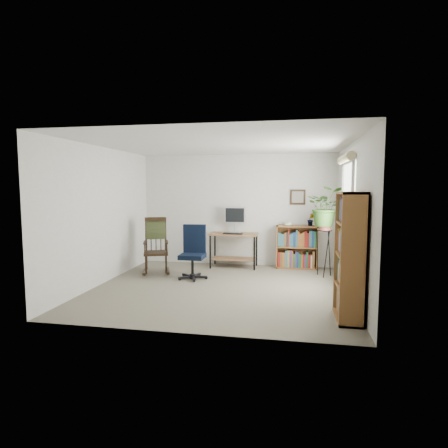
% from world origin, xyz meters
% --- Properties ---
extents(floor, '(4.20, 4.00, 0.00)m').
position_xyz_m(floor, '(0.00, 0.00, 0.00)').
color(floor, slate).
rests_on(floor, ground).
extents(ceiling, '(4.20, 4.00, 0.00)m').
position_xyz_m(ceiling, '(0.00, 0.00, 2.40)').
color(ceiling, silver).
rests_on(ceiling, ground).
extents(wall_back, '(4.20, 0.00, 2.40)m').
position_xyz_m(wall_back, '(0.00, 2.00, 1.20)').
color(wall_back, silver).
rests_on(wall_back, ground).
extents(wall_front, '(4.20, 0.00, 2.40)m').
position_xyz_m(wall_front, '(0.00, -2.00, 1.20)').
color(wall_front, silver).
rests_on(wall_front, ground).
extents(wall_left, '(0.00, 4.00, 2.40)m').
position_xyz_m(wall_left, '(-2.10, 0.00, 1.20)').
color(wall_left, silver).
rests_on(wall_left, ground).
extents(wall_right, '(0.00, 4.00, 2.40)m').
position_xyz_m(wall_right, '(2.10, 0.00, 1.20)').
color(wall_right, silver).
rests_on(wall_right, ground).
extents(window, '(0.12, 1.20, 1.50)m').
position_xyz_m(window, '(2.06, 0.30, 1.40)').
color(window, silver).
rests_on(window, wall_right).
extents(desk, '(1.00, 0.55, 0.72)m').
position_xyz_m(desk, '(-0.03, 1.70, 0.36)').
color(desk, '#926640').
rests_on(desk, floor).
extents(monitor, '(0.46, 0.16, 0.56)m').
position_xyz_m(monitor, '(-0.03, 1.84, 1.00)').
color(monitor, silver).
rests_on(monitor, desk).
extents(keyboard, '(0.40, 0.15, 0.02)m').
position_xyz_m(keyboard, '(-0.03, 1.58, 0.74)').
color(keyboard, black).
rests_on(keyboard, desk).
extents(office_chair, '(0.58, 0.58, 1.02)m').
position_xyz_m(office_chair, '(-0.62, 0.54, 0.51)').
color(office_chair, black).
rests_on(office_chair, floor).
extents(rocking_chair, '(0.87, 1.10, 1.12)m').
position_xyz_m(rocking_chair, '(-1.45, 0.85, 0.56)').
color(rocking_chair, black).
rests_on(rocking_chair, floor).
extents(low_bookshelf, '(0.85, 0.28, 0.90)m').
position_xyz_m(low_bookshelf, '(1.29, 1.82, 0.45)').
color(low_bookshelf, brown).
rests_on(low_bookshelf, floor).
extents(tall_bookshelf, '(0.31, 0.72, 1.64)m').
position_xyz_m(tall_bookshelf, '(1.92, -1.15, 0.82)').
color(tall_bookshelf, brown).
rests_on(tall_bookshelf, floor).
extents(plant_stand, '(0.34, 0.34, 1.04)m').
position_xyz_m(plant_stand, '(1.80, 1.21, 0.52)').
color(plant_stand, black).
rests_on(plant_stand, floor).
extents(spider_plant, '(1.69, 1.88, 1.46)m').
position_xyz_m(spider_plant, '(1.80, 1.21, 1.69)').
color(spider_plant, '#315D20').
rests_on(spider_plant, plant_stand).
extents(potted_plant_small, '(0.13, 0.24, 0.11)m').
position_xyz_m(potted_plant_small, '(1.57, 1.83, 0.95)').
color(potted_plant_small, '#315D20').
rests_on(potted_plant_small, low_bookshelf).
extents(framed_picture, '(0.32, 0.04, 0.32)m').
position_xyz_m(framed_picture, '(1.29, 1.97, 1.49)').
color(framed_picture, black).
rests_on(framed_picture, wall_back).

